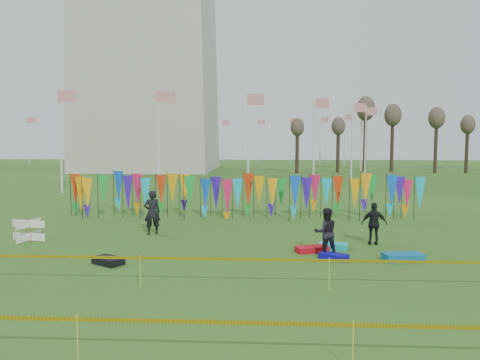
# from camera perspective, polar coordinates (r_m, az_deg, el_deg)

# --- Properties ---
(ground) EXTENTS (160.00, 160.00, 0.00)m
(ground) POSITION_cam_1_polar(r_m,az_deg,el_deg) (15.13, -2.44, -10.57)
(ground) COLOR #275116
(ground) RESTS_ON ground
(flagpole_ring) EXTENTS (57.40, 56.16, 8.00)m
(flagpole_ring) POSITION_cam_1_polar(r_m,az_deg,el_deg) (64.38, -10.78, 4.82)
(flagpole_ring) COLOR silver
(flagpole_ring) RESTS_ON ground
(banner_row) EXTENTS (18.64, 0.64, 2.24)m
(banner_row) POSITION_cam_1_polar(r_m,az_deg,el_deg) (23.99, 0.36, -1.48)
(banner_row) COLOR black
(banner_row) RESTS_ON ground
(caution_tape_near) EXTENTS (26.00, 0.02, 0.90)m
(caution_tape_near) POSITION_cam_1_polar(r_m,az_deg,el_deg) (12.90, -4.38, -9.73)
(caution_tape_near) COLOR #DBBB04
(caution_tape_near) RESTS_ON ground
(caution_tape_far) EXTENTS (26.00, 0.02, 0.90)m
(caution_tape_far) POSITION_cam_1_polar(r_m,az_deg,el_deg) (8.79, -8.28, -16.92)
(caution_tape_far) COLOR #DBBB04
(caution_tape_far) RESTS_ON ground
(box_kite) EXTENTS (0.76, 0.76, 0.85)m
(box_kite) POSITION_cam_1_polar(r_m,az_deg,el_deg) (20.67, -24.37, -5.59)
(box_kite) COLOR red
(box_kite) RESTS_ON ground
(person_left) EXTENTS (0.82, 0.71, 1.89)m
(person_left) POSITION_cam_1_polar(r_m,az_deg,el_deg) (20.33, -10.66, -3.90)
(person_left) COLOR black
(person_left) RESTS_ON ground
(person_mid) EXTENTS (0.89, 0.63, 1.69)m
(person_mid) POSITION_cam_1_polar(r_m,az_deg,el_deg) (16.55, 10.42, -6.28)
(person_mid) COLOR black
(person_mid) RESTS_ON ground
(person_right) EXTENTS (1.00, 0.63, 1.64)m
(person_right) POSITION_cam_1_polar(r_m,az_deg,el_deg) (18.78, 16.04, -5.14)
(person_right) COLOR black
(person_right) RESTS_ON ground
(kite_bag_turquoise) EXTENTS (1.12, 0.68, 0.21)m
(kite_bag_turquoise) POSITION_cam_1_polar(r_m,az_deg,el_deg) (17.87, 11.28, -7.89)
(kite_bag_turquoise) COLOR #0CB6BF
(kite_bag_turquoise) RESTS_ON ground
(kite_bag_blue) EXTENTS (1.03, 0.92, 0.19)m
(kite_bag_blue) POSITION_cam_1_polar(r_m,az_deg,el_deg) (16.36, 11.35, -9.12)
(kite_bag_blue) COLOR #0D0AA5
(kite_bag_blue) RESTS_ON ground
(kite_bag_red) EXTENTS (1.26, 0.87, 0.21)m
(kite_bag_red) POSITION_cam_1_polar(r_m,az_deg,el_deg) (17.22, 8.76, -8.33)
(kite_bag_red) COLOR red
(kite_bag_red) RESTS_ON ground
(kite_bag_black) EXTENTS (1.16, 1.02, 0.23)m
(kite_bag_black) POSITION_cam_1_polar(r_m,az_deg,el_deg) (16.01, -15.77, -9.45)
(kite_bag_black) COLOR black
(kite_bag_black) RESTS_ON ground
(kite_bag_teal) EXTENTS (1.37, 0.81, 0.25)m
(kite_bag_teal) POSITION_cam_1_polar(r_m,az_deg,el_deg) (16.76, 19.27, -8.87)
(kite_bag_teal) COLOR #0B65A4
(kite_bag_teal) RESTS_ON ground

